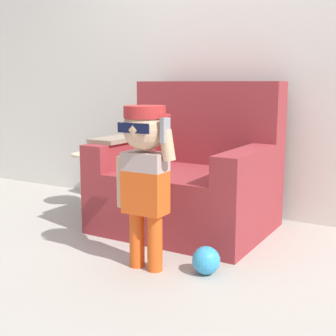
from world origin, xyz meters
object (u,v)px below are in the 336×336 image
object	(u,v)px
side_table	(92,176)
toy_ball	(206,260)
person_child	(145,162)
armchair	(190,178)

from	to	relation	value
side_table	toy_ball	world-z (taller)	side_table
person_child	side_table	size ratio (longest dim) A/B	1.95
armchair	toy_ball	distance (m)	0.92
person_child	armchair	bearing A→B (deg)	100.46
armchair	person_child	xyz separation A→B (m)	(0.15, -0.83, 0.25)
person_child	toy_ball	size ratio (longest dim) A/B	5.87
armchair	person_child	distance (m)	0.88
toy_ball	armchair	bearing A→B (deg)	123.56
side_table	toy_ball	size ratio (longest dim) A/B	3.00
armchair	side_table	size ratio (longest dim) A/B	2.48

